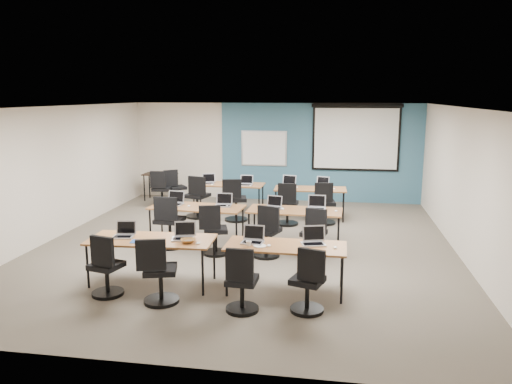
% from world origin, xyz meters
% --- Properties ---
extents(floor, '(8.00, 9.00, 0.02)m').
position_xyz_m(floor, '(0.00, 0.00, 0.00)').
color(floor, '#6B6354').
rests_on(floor, ground).
extents(ceiling, '(8.00, 9.00, 0.02)m').
position_xyz_m(ceiling, '(0.00, 0.00, 2.70)').
color(ceiling, white).
rests_on(ceiling, ground).
extents(wall_back, '(8.00, 0.04, 2.70)m').
position_xyz_m(wall_back, '(0.00, 4.50, 1.35)').
color(wall_back, beige).
rests_on(wall_back, ground).
extents(wall_front, '(8.00, 0.04, 2.70)m').
position_xyz_m(wall_front, '(0.00, -4.50, 1.35)').
color(wall_front, beige).
rests_on(wall_front, ground).
extents(wall_left, '(0.04, 9.00, 2.70)m').
position_xyz_m(wall_left, '(-4.00, 0.00, 1.35)').
color(wall_left, beige).
rests_on(wall_left, ground).
extents(wall_right, '(0.04, 9.00, 2.70)m').
position_xyz_m(wall_right, '(4.00, 0.00, 1.35)').
color(wall_right, beige).
rests_on(wall_right, ground).
extents(blue_accent_panel, '(5.50, 0.04, 2.70)m').
position_xyz_m(blue_accent_panel, '(1.25, 4.47, 1.35)').
color(blue_accent_panel, '#3D5977').
rests_on(blue_accent_panel, wall_back).
extents(whiteboard, '(1.28, 0.03, 0.98)m').
position_xyz_m(whiteboard, '(-0.30, 4.43, 1.45)').
color(whiteboard, silver).
rests_on(whiteboard, wall_back).
extents(projector_screen, '(2.40, 0.10, 1.82)m').
position_xyz_m(projector_screen, '(2.20, 4.41, 1.89)').
color(projector_screen, black).
rests_on(projector_screen, wall_back).
extents(training_table_front_left, '(1.94, 0.81, 0.73)m').
position_xyz_m(training_table_front_left, '(-1.08, -2.20, 0.69)').
color(training_table_front_left, '#A96D36').
rests_on(training_table_front_left, floor).
extents(training_table_front_right, '(1.79, 0.75, 0.73)m').
position_xyz_m(training_table_front_right, '(1.01, -2.19, 0.68)').
color(training_table_front_right, olive).
rests_on(training_table_front_right, floor).
extents(training_table_mid_left, '(1.86, 0.78, 0.73)m').
position_xyz_m(training_table_mid_left, '(-1.01, 0.12, 0.69)').
color(training_table_mid_left, brown).
rests_on(training_table_mid_left, floor).
extents(training_table_mid_right, '(1.82, 0.76, 0.73)m').
position_xyz_m(training_table_mid_right, '(0.94, 0.14, 0.69)').
color(training_table_mid_right, brown).
rests_on(training_table_mid_right, floor).
extents(training_table_back_left, '(1.76, 0.73, 0.73)m').
position_xyz_m(training_table_back_left, '(-0.94, 2.73, 0.68)').
color(training_table_back_left, '#A86636').
rests_on(training_table_back_left, floor).
extents(training_table_back_right, '(1.70, 0.71, 0.73)m').
position_xyz_m(training_table_back_right, '(1.11, 2.46, 0.68)').
color(training_table_back_right, '#A77733').
rests_on(training_table_back_right, floor).
extents(laptop_0, '(0.31, 0.27, 0.24)m').
position_xyz_m(laptop_0, '(-1.54, -2.16, 0.79)').
color(laptop_0, silver).
rests_on(laptop_0, training_table_front_left).
extents(mouse_0, '(0.09, 0.12, 0.04)m').
position_xyz_m(mouse_0, '(-1.17, -2.35, 0.74)').
color(mouse_0, white).
rests_on(mouse_0, training_table_front_left).
extents(task_chair_0, '(0.47, 0.47, 0.95)m').
position_xyz_m(task_chair_0, '(-1.57, -2.79, 0.39)').
color(task_chair_0, black).
rests_on(task_chair_0, floor).
extents(laptop_1, '(0.34, 0.29, 0.25)m').
position_xyz_m(laptop_1, '(-0.59, -2.11, 0.79)').
color(laptop_1, '#ABABAB').
rests_on(laptop_1, training_table_front_left).
extents(mouse_1, '(0.08, 0.11, 0.03)m').
position_xyz_m(mouse_1, '(-0.29, -2.34, 0.74)').
color(mouse_1, white).
rests_on(mouse_1, training_table_front_left).
extents(task_chair_1, '(0.51, 0.51, 0.99)m').
position_xyz_m(task_chair_1, '(-0.71, -2.92, 0.41)').
color(task_chair_1, black).
rests_on(task_chair_1, floor).
extents(laptop_2, '(0.33, 0.28, 0.25)m').
position_xyz_m(laptop_2, '(0.51, -2.12, 0.79)').
color(laptop_2, silver).
rests_on(laptop_2, training_table_front_right).
extents(mouse_2, '(0.08, 0.10, 0.03)m').
position_xyz_m(mouse_2, '(0.77, -2.29, 0.74)').
color(mouse_2, white).
rests_on(mouse_2, training_table_front_right).
extents(task_chair_2, '(0.46, 0.46, 0.95)m').
position_xyz_m(task_chair_2, '(0.50, -3.01, 0.39)').
color(task_chair_2, black).
rests_on(task_chair_2, floor).
extents(laptop_3, '(0.35, 0.29, 0.26)m').
position_xyz_m(laptop_3, '(1.42, -2.05, 0.79)').
color(laptop_3, silver).
rests_on(laptop_3, training_table_front_right).
extents(mouse_3, '(0.06, 0.10, 0.03)m').
position_xyz_m(mouse_3, '(1.74, -2.22, 0.74)').
color(mouse_3, white).
rests_on(mouse_3, training_table_front_right).
extents(task_chair_3, '(0.48, 0.46, 0.95)m').
position_xyz_m(task_chair_3, '(1.40, -2.89, 0.39)').
color(task_chair_3, black).
rests_on(task_chair_3, floor).
extents(laptop_4, '(0.35, 0.30, 0.27)m').
position_xyz_m(laptop_4, '(-1.51, 0.24, 0.80)').
color(laptop_4, '#BEBEBE').
rests_on(laptop_4, training_table_mid_left).
extents(mouse_4, '(0.08, 0.10, 0.03)m').
position_xyz_m(mouse_4, '(-1.17, 0.09, 0.74)').
color(mouse_4, white).
rests_on(mouse_4, training_table_mid_left).
extents(task_chair_4, '(0.57, 0.57, 1.04)m').
position_xyz_m(task_chair_4, '(-1.44, -0.36, 0.43)').
color(task_chair_4, black).
rests_on(task_chair_4, floor).
extents(laptop_5, '(0.33, 0.28, 0.25)m').
position_xyz_m(laptop_5, '(-0.50, 0.25, 0.79)').
color(laptop_5, '#B8B7C1').
rests_on(laptop_5, training_table_mid_left).
extents(mouse_5, '(0.07, 0.11, 0.04)m').
position_xyz_m(mouse_5, '(-0.40, 0.17, 0.74)').
color(mouse_5, white).
rests_on(mouse_5, training_table_mid_left).
extents(task_chair_5, '(0.50, 0.48, 0.97)m').
position_xyz_m(task_chair_5, '(-0.47, -0.65, 0.40)').
color(task_chair_5, black).
rests_on(task_chair_5, floor).
extents(laptop_6, '(0.31, 0.27, 0.24)m').
position_xyz_m(laptop_6, '(0.53, 0.22, 0.79)').
color(laptop_6, silver).
rests_on(laptop_6, training_table_mid_right).
extents(mouse_6, '(0.07, 0.10, 0.03)m').
position_xyz_m(mouse_6, '(0.71, 0.14, 0.74)').
color(mouse_6, white).
rests_on(mouse_6, training_table_mid_right).
extents(task_chair_6, '(0.53, 0.51, 0.99)m').
position_xyz_m(task_chair_6, '(0.51, -0.63, 0.41)').
color(task_chair_6, black).
rests_on(task_chair_6, floor).
extents(laptop_7, '(0.35, 0.29, 0.26)m').
position_xyz_m(laptop_7, '(1.36, 0.29, 0.79)').
color(laptop_7, '#B2B2B4').
rests_on(laptop_7, training_table_mid_right).
extents(mouse_7, '(0.06, 0.09, 0.03)m').
position_xyz_m(mouse_7, '(1.74, 0.12, 0.74)').
color(mouse_7, white).
rests_on(mouse_7, training_table_mid_right).
extents(task_chair_7, '(0.47, 0.47, 0.96)m').
position_xyz_m(task_chair_7, '(1.36, -0.55, 0.39)').
color(task_chair_7, black).
rests_on(task_chair_7, floor).
extents(laptop_8, '(0.32, 0.28, 0.25)m').
position_xyz_m(laptop_8, '(-1.46, 2.68, 0.79)').
color(laptop_8, '#A6A6AF').
rests_on(laptop_8, training_table_back_left).
extents(mouse_8, '(0.07, 0.10, 0.03)m').
position_xyz_m(mouse_8, '(-1.31, 2.49, 0.74)').
color(mouse_8, white).
rests_on(mouse_8, training_table_back_left).
extents(task_chair_8, '(0.57, 0.56, 1.04)m').
position_xyz_m(task_chair_8, '(-1.56, 2.04, 0.43)').
color(task_chair_8, black).
rests_on(task_chair_8, floor).
extents(laptop_9, '(0.32, 0.27, 0.24)m').
position_xyz_m(laptop_9, '(-0.48, 2.63, 0.79)').
color(laptop_9, '#BBBCBD').
rests_on(laptop_9, training_table_back_left).
extents(mouse_9, '(0.09, 0.11, 0.03)m').
position_xyz_m(mouse_9, '(-0.34, 2.50, 0.74)').
color(mouse_9, white).
rests_on(mouse_9, training_table_back_left).
extents(task_chair_9, '(0.54, 0.54, 1.02)m').
position_xyz_m(task_chair_9, '(-0.60, 1.88, 0.42)').
color(task_chair_9, black).
rests_on(task_chair_9, floor).
extents(laptop_10, '(0.34, 0.29, 0.26)m').
position_xyz_m(laptop_10, '(0.58, 2.68, 0.79)').
color(laptop_10, '#AEAEB7').
rests_on(laptop_10, training_table_back_right).
extents(mouse_10, '(0.07, 0.10, 0.03)m').
position_xyz_m(mouse_10, '(0.79, 2.47, 0.74)').
color(mouse_10, white).
rests_on(mouse_10, training_table_back_right).
extents(task_chair_10, '(0.51, 0.51, 0.99)m').
position_xyz_m(task_chair_10, '(0.64, 1.71, 0.41)').
color(task_chair_10, black).
rests_on(task_chair_10, floor).
extents(laptop_11, '(0.31, 0.27, 0.24)m').
position_xyz_m(laptop_11, '(1.40, 2.71, 0.79)').
color(laptop_11, '#BDBDBD').
rests_on(laptop_11, training_table_back_right).
extents(mouse_11, '(0.08, 0.10, 0.03)m').
position_xyz_m(mouse_11, '(1.68, 2.43, 0.74)').
color(mouse_11, white).
rests_on(mouse_11, training_table_back_right).
extents(task_chair_11, '(0.51, 0.51, 0.99)m').
position_xyz_m(task_chair_11, '(1.47, 1.93, 0.41)').
color(task_chair_11, black).
rests_on(task_chair_11, floor).
extents(blue_mousepad, '(0.28, 0.24, 0.01)m').
position_xyz_m(blue_mousepad, '(-1.21, -2.37, 0.73)').
color(blue_mousepad, navy).
rests_on(blue_mousepad, training_table_front_left).
extents(snack_bowl, '(0.30, 0.30, 0.06)m').
position_xyz_m(snack_bowl, '(-0.46, -2.30, 0.76)').
color(snack_bowl, brown).
rests_on(snack_bowl, training_table_front_left).
extents(snack_plate, '(0.23, 0.23, 0.01)m').
position_xyz_m(snack_plate, '(0.64, -2.31, 0.74)').
color(snack_plate, white).
rests_on(snack_plate, training_table_front_right).
extents(coffee_cup, '(0.10, 0.10, 0.07)m').
position_xyz_m(coffee_cup, '(0.49, -2.36, 0.78)').
color(coffee_cup, white).
rests_on(coffee_cup, snack_plate).
extents(utility_table, '(0.91, 0.51, 0.75)m').
position_xyz_m(utility_table, '(-3.17, 3.88, 0.66)').
color(utility_table, '#362418').
rests_on(utility_table, floor).
extents(spare_chair_a, '(0.55, 0.48, 0.96)m').
position_xyz_m(spare_chair_a, '(-2.54, 3.35, 0.40)').
color(spare_chair_a, black).
rests_on(spare_chair_a, floor).
extents(spare_chair_b, '(0.50, 0.50, 0.98)m').
position_xyz_m(spare_chair_b, '(-2.83, 3.00, 0.40)').
color(spare_chair_b, black).
rests_on(spare_chair_b, floor).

